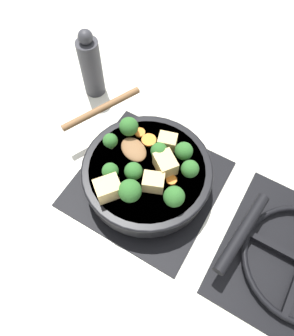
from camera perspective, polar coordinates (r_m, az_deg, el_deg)
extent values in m
plane|color=silver|center=(0.76, 0.00, -2.79)|extent=(2.40, 2.40, 0.00)
cube|color=black|center=(0.75, 0.00, -2.66)|extent=(0.31, 0.31, 0.01)
torus|color=black|center=(0.74, 0.00, -2.10)|extent=(0.24, 0.24, 0.01)
cube|color=black|center=(0.74, 0.00, -2.10)|extent=(0.01, 0.23, 0.01)
cube|color=black|center=(0.74, 0.00, -2.10)|extent=(0.23, 0.01, 0.01)
cylinder|color=black|center=(0.71, 0.00, -0.97)|extent=(0.27, 0.27, 0.05)
cylinder|color=#5B3316|center=(0.71, 0.00, -0.82)|extent=(0.25, 0.25, 0.04)
torus|color=black|center=(0.69, 0.00, -0.16)|extent=(0.28, 0.28, 0.01)
cylinder|color=black|center=(0.67, 16.23, -10.73)|extent=(0.19, 0.04, 0.02)
ellipsoid|color=brown|center=(0.71, -2.33, 3.24)|extent=(0.07, 0.08, 0.01)
cylinder|color=brown|center=(0.78, -7.91, 10.23)|extent=(0.19, 0.10, 0.02)
cube|color=#DBB770|center=(0.67, 3.21, 0.72)|extent=(0.06, 0.06, 0.04)
cube|color=#DBB770|center=(0.71, 3.56, 4.61)|extent=(0.04, 0.05, 0.03)
cube|color=#DBB770|center=(0.65, -6.81, -3.58)|extent=(0.06, 0.06, 0.04)
cube|color=#DBB770|center=(0.66, 1.14, -2.48)|extent=(0.05, 0.05, 0.03)
cylinder|color=#709956|center=(0.70, 2.06, 2.17)|extent=(0.01, 0.01, 0.01)
sphere|color=#2D6628|center=(0.68, 2.11, 3.02)|extent=(0.04, 0.04, 0.04)
cylinder|color=#709956|center=(0.65, 4.61, -5.77)|extent=(0.01, 0.01, 0.01)
sphere|color=#2D6628|center=(0.63, 4.75, -4.98)|extent=(0.04, 0.04, 0.04)
cylinder|color=#709956|center=(0.68, -2.32, -1.37)|extent=(0.01, 0.01, 0.01)
sphere|color=#2D6628|center=(0.66, -2.38, -0.56)|extent=(0.04, 0.04, 0.04)
cylinder|color=#709956|center=(0.70, 6.27, 2.06)|extent=(0.01, 0.01, 0.01)
sphere|color=#2D6628|center=(0.69, 6.43, 2.95)|extent=(0.04, 0.04, 0.04)
cylinder|color=#709956|center=(0.68, -6.26, -1.30)|extent=(0.01, 0.01, 0.01)
sphere|color=#2D6628|center=(0.66, -6.41, -0.53)|extent=(0.03, 0.03, 0.03)
cylinder|color=#709956|center=(0.72, -6.27, 3.95)|extent=(0.01, 0.01, 0.01)
sphere|color=#2D6628|center=(0.70, -6.41, 4.75)|extent=(0.03, 0.03, 0.03)
cylinder|color=#709956|center=(0.73, -3.10, 6.21)|extent=(0.01, 0.01, 0.01)
sphere|color=#2D6628|center=(0.72, -3.18, 7.22)|extent=(0.04, 0.04, 0.04)
cylinder|color=#709956|center=(0.68, 7.30, -0.98)|extent=(0.01, 0.01, 0.01)
sphere|color=#2D6628|center=(0.67, 7.49, -0.16)|extent=(0.04, 0.04, 0.04)
cylinder|color=#709956|center=(0.66, -2.91, -4.87)|extent=(0.01, 0.01, 0.01)
sphere|color=#2D6628|center=(0.63, -3.01, -4.00)|extent=(0.05, 0.05, 0.05)
cylinder|color=orange|center=(0.73, 0.33, 4.89)|extent=(0.03, 0.03, 0.01)
cylinder|color=orange|center=(0.74, -1.28, 6.20)|extent=(0.02, 0.02, 0.01)
cylinder|color=orange|center=(0.68, 4.25, -2.16)|extent=(0.02, 0.02, 0.01)
cylinder|color=#333338|center=(0.88, -9.66, 16.76)|extent=(0.05, 0.05, 0.16)
sphere|color=#333338|center=(0.81, -10.70, 21.53)|extent=(0.04, 0.04, 0.04)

